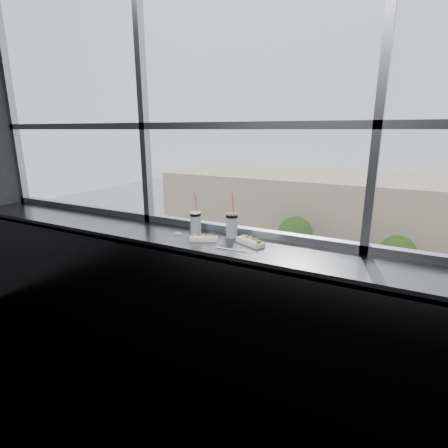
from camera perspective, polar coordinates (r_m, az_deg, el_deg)
The scene contains 25 objects.
wall_back_lower at distance 3.22m, azimuth 2.61°, elevation -11.00°, with size 6.00×6.00×0.00m, color black.
window_glass at distance 2.93m, azimuth 3.23°, elevation 21.65°, with size 6.00×6.00×0.00m, color silver.
window_mullions at distance 2.91m, azimuth 3.06°, elevation 21.69°, with size 6.00×0.08×2.40m, color gray, non-canonical shape.
counter at distance 2.79m, azimuth 0.31°, elevation -3.61°, with size 6.00×0.55×0.06m, color #595A5A.
counter_fascia at distance 2.80m, azimuth -2.21°, elevation -15.23°, with size 6.00×0.04×1.04m, color #595A5A.
hotdog_tray_left at distance 2.82m, azimuth -3.40°, elevation -2.30°, with size 0.23×0.16×0.05m.
hotdog_tray_right at distance 2.74m, azimuth 4.27°, elevation -2.81°, with size 0.27×0.18×0.06m.
soda_cup_left at distance 2.99m, azimuth -4.65°, elevation 0.35°, with size 0.10×0.10×0.37m.
soda_cup_right at distance 2.89m, azimuth 1.29°, elevation -0.01°, with size 0.11×0.11×0.39m.
loose_straw at distance 2.61m, azimuth 1.11°, elevation -4.16°, with size 0.01×0.01×0.25m, color white.
wrapper at distance 3.01m, azimuth -7.49°, elevation -1.53°, with size 0.09×0.06×0.02m, color silver.
plaza_ground at distance 47.92m, azimuth 25.39°, elevation -2.04°, with size 120.00×120.00×0.00m, color gray.
street_asphalt at distance 26.08m, azimuth 22.29°, elevation -15.82°, with size 80.00×10.00×0.06m, color black.
far_sidewalk at distance 33.26m, azimuth 23.83°, elevation -9.12°, with size 80.00×6.00×0.04m, color gray.
far_building at distance 41.61m, azimuth 25.57°, elevation 1.21°, with size 50.00×14.00×8.00m, color tan.
car_far_a at distance 31.11m, azimuth 5.35°, elevation -7.35°, with size 6.19×2.58×2.06m, color #2C2C2C.
car_near_b at distance 23.10m, azimuth 6.71°, elevation -15.64°, with size 6.69×2.79×2.23m, color black.
car_far_b at distance 29.13m, azimuth 27.73°, elevation -10.58°, with size 6.71×2.79×2.24m, color #8C0009.
car_near_c at distance 22.16m, azimuth 19.24°, elevation -18.11°, with size 6.35×2.65×2.12m, color #B43608.
car_near_a at distance 27.48m, azimuth -12.12°, elevation -11.02°, with size 5.62×2.34×1.87m, color #A1AEC8.
pedestrian_a at distance 33.50m, azimuth 10.52°, elevation -5.85°, with size 0.94×0.71×2.12m, color #66605B.
pedestrian_c at distance 33.41m, azimuth 31.67°, elevation -8.19°, with size 0.86×0.65×1.94m, color #66605B.
pedestrian_b at distance 33.35m, azimuth 20.30°, elevation -6.57°, with size 0.99×0.75×2.24m, color #66605B.
tree_left at distance 33.21m, azimuth 11.51°, elevation -1.67°, with size 3.33×3.33×5.20m.
tree_center at distance 32.16m, azimuth 26.46°, elevation -4.30°, with size 2.95×2.95×4.61m.
Camera 1 is at (1.23, -1.12, 1.97)m, focal length 28.00 mm.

